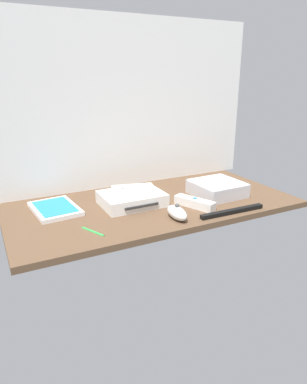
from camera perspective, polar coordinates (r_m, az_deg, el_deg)
The scene contains 10 objects.
ground_plane at distance 123.95cm, azimuth -0.00°, elevation -2.19°, with size 100.00×48.00×2.00cm, color brown.
back_wall at distance 138.64cm, azimuth -4.77°, elevation 14.00°, with size 110.00×1.20×64.00cm, color white.
game_console at distance 121.25cm, azimuth -3.55°, elevation -1.10°, with size 21.07×16.58×4.40cm.
mini_computer at distance 132.84cm, azimuth 10.36°, elevation 0.61°, with size 17.60×17.60×5.30cm.
game_case at distance 120.72cm, azimuth -15.79°, elevation -2.62°, with size 15.23×20.13×1.56cm.
remote_wand at distance 119.90cm, azimuth 6.73°, elevation -1.78°, with size 9.05×15.04×3.40cm.
remote_nunchuk at distance 109.47cm, azimuth 3.68°, elevation -3.42°, with size 4.66×10.11×5.10cm.
remote_classic_pad at distance 120.07cm, azimuth -3.27°, elevation 0.32°, with size 15.80×10.95×2.40cm.
sensor_bar at distance 116.84cm, azimuth 12.75°, elevation -3.11°, with size 24.00×1.80×1.40cm, color black.
stylus_pen at distance 102.72cm, azimuth -9.85°, elevation -6.25°, with size 0.70×0.70×9.00cm, color green.
Camera 1 is at (-52.63, -103.17, 43.16)cm, focal length 32.66 mm.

